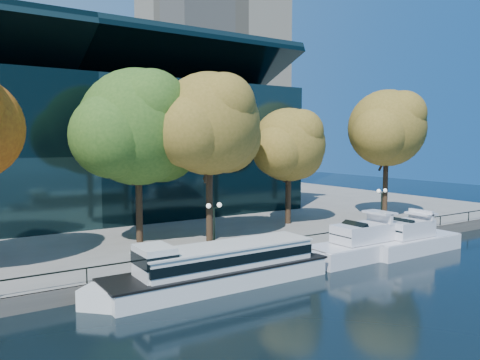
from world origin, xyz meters
TOP-DOWN VIEW (x-y plane):
  - ground at (0.00, 0.00)m, footprint 160.00×160.00m
  - promenade at (0.00, 36.38)m, footprint 90.00×67.08m
  - railing at (0.00, 3.25)m, footprint 88.20×0.08m
  - convention_building at (-4.00, 31.79)m, footprint 50.00×24.57m
  - office_tower at (28.00, 55.00)m, footprint 22.50×22.50m
  - tour_boat at (-2.29, 1.30)m, footprint 16.97×3.78m
  - cruiser_near at (11.49, 1.13)m, footprint 12.66×3.26m
  - cruiser_far at (16.12, 0.32)m, footprint 10.91×3.02m
  - tree_2 at (-2.88, 12.54)m, footprint 12.06×9.89m
  - tree_3 at (2.21, 9.62)m, footprint 10.73×8.80m
  - tree_4 at (13.12, 12.56)m, footprint 9.33×7.65m
  - tree_5 at (24.77, 9.82)m, footprint 10.54×8.64m
  - lamp_1 at (-0.50, 4.50)m, footprint 1.26×0.36m
  - lamp_2 at (17.62, 4.50)m, footprint 1.26×0.36m

SIDE VIEW (x-z plane):
  - ground at x=0.00m, z-range 0.00..0.00m
  - promenade at x=0.00m, z-range 0.00..1.00m
  - cruiser_far at x=16.12m, z-range -0.65..2.91m
  - cruiser_near at x=11.49m, z-range -0.69..2.97m
  - tour_boat at x=-2.29m, z-range -0.24..2.98m
  - railing at x=0.00m, z-range 1.44..2.43m
  - lamp_1 at x=-0.50m, z-range 1.97..6.00m
  - lamp_2 at x=17.62m, z-range 1.97..6.00m
  - convention_building at x=-4.00m, z-range -2.21..19.22m
  - tree_4 at x=13.12m, z-range 3.02..14.85m
  - tree_2 at x=-2.88m, z-range 3.20..17.65m
  - tree_5 at x=24.77m, z-range 3.65..17.75m
  - tree_3 at x=2.21m, z-range 3.62..17.83m
  - office_tower at x=28.00m, z-range 0.07..65.97m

